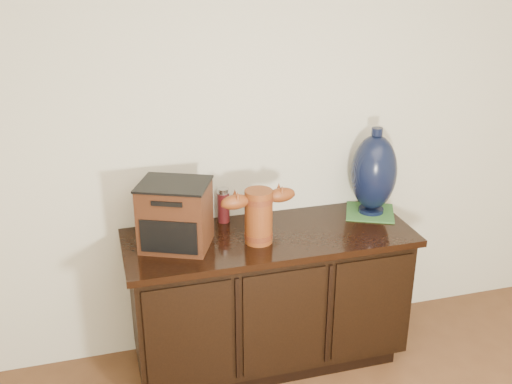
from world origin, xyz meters
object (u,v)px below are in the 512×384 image
object	(u,v)px
sideboard	(269,297)
terracotta_vessel	(259,213)
lamp_base	(374,173)
spray_can	(223,205)
tv_radio	(175,215)

from	to	relation	value
sideboard	terracotta_vessel	xyz separation A→B (m)	(-0.07, -0.06, 0.52)
lamp_base	spray_can	world-z (taller)	lamp_base
terracotta_vessel	lamp_base	world-z (taller)	lamp_base
spray_can	sideboard	bearing A→B (deg)	-49.19
terracotta_vessel	sideboard	bearing A→B (deg)	32.61
sideboard	tv_radio	bearing A→B (deg)	179.12
terracotta_vessel	tv_radio	size ratio (longest dim) A/B	0.96
tv_radio	spray_can	distance (m)	0.36
sideboard	spray_can	xyz separation A→B (m)	(-0.19, 0.22, 0.46)
tv_radio	lamp_base	distance (m)	1.08
sideboard	spray_can	bearing A→B (deg)	130.81
sideboard	lamp_base	distance (m)	0.86
sideboard	tv_radio	world-z (taller)	tv_radio
terracotta_vessel	spray_can	distance (m)	0.30
terracotta_vessel	lamp_base	size ratio (longest dim) A/B	0.82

